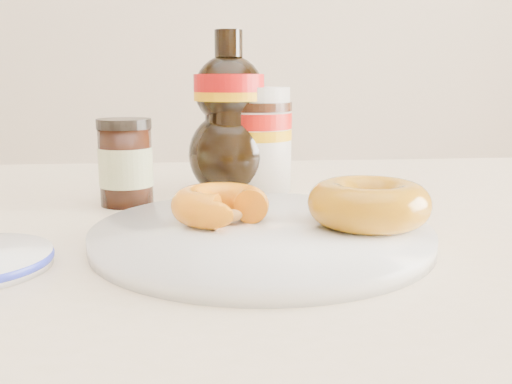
{
  "coord_description": "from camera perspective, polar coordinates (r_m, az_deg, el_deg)",
  "views": [
    {
      "loc": [
        -0.0,
        -0.42,
        0.89
      ],
      "look_at": [
        0.05,
        0.1,
        0.79
      ],
      "focal_mm": 40.0,
      "sensor_mm": 36.0,
      "label": 1
    }
  ],
  "objects": [
    {
      "name": "nutella_jar",
      "position": [
        0.72,
        -0.08,
        5.71
      ],
      "size": [
        0.09,
        0.09,
        0.13
      ],
      "rotation": [
        0.0,
        0.0,
        0.24
      ],
      "color": "white",
      "rests_on": "dining_table"
    },
    {
      "name": "dining_table",
      "position": [
        0.57,
        -5.12,
        -11.91
      ],
      "size": [
        1.4,
        0.9,
        0.75
      ],
      "color": "beige",
      "rests_on": "ground"
    },
    {
      "name": "dark_jar",
      "position": [
        0.66,
        -12.9,
        2.83
      ],
      "size": [
        0.06,
        0.06,
        0.1
      ],
      "rotation": [
        0.0,
        0.0,
        -0.03
      ],
      "color": "black",
      "rests_on": "dining_table"
    },
    {
      "name": "syrup_bottle",
      "position": [
        0.71,
        -2.7,
        7.86
      ],
      "size": [
        0.12,
        0.11,
        0.2
      ],
      "primitive_type": null,
      "rotation": [
        0.0,
        0.0,
        -0.33
      ],
      "color": "black",
      "rests_on": "dining_table"
    },
    {
      "name": "donut_whole",
      "position": [
        0.51,
        11.21,
        -1.11
      ],
      "size": [
        0.13,
        0.13,
        0.04
      ],
      "primitive_type": "torus",
      "rotation": [
        0.0,
        0.0,
        0.19
      ],
      "color": "#A66B0A",
      "rests_on": "plate"
    },
    {
      "name": "plate",
      "position": [
        0.5,
        0.55,
        -4.18
      ],
      "size": [
        0.29,
        0.29,
        0.01
      ],
      "color": "white",
      "rests_on": "dining_table"
    },
    {
      "name": "donut_bitten",
      "position": [
        0.51,
        -3.6,
        -1.28
      ],
      "size": [
        0.11,
        0.11,
        0.03
      ],
      "primitive_type": "torus",
      "rotation": [
        0.0,
        0.0,
        -0.33
      ],
      "color": "orange",
      "rests_on": "plate"
    }
  ]
}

